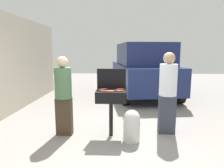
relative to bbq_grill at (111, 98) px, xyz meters
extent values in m
plane|color=gray|center=(0.03, -0.04, -0.80)|extent=(24.00, 24.00, 0.00)
cylinder|color=black|center=(0.00, 0.00, -0.44)|extent=(0.08, 0.08, 0.73)
cube|color=black|center=(0.00, 0.00, 0.04)|extent=(0.60, 0.44, 0.22)
cube|color=black|center=(0.00, 0.22, 0.36)|extent=(0.60, 0.05, 0.42)
cylinder|color=#B74C33|center=(0.17, 0.05, 0.16)|extent=(0.13, 0.03, 0.03)
cylinder|color=#C6593D|center=(-0.14, -0.12, 0.16)|extent=(0.13, 0.04, 0.03)
cylinder|color=#B74C33|center=(-0.03, -0.16, 0.16)|extent=(0.13, 0.04, 0.03)
cylinder|color=#B74C33|center=(-0.01, -0.09, 0.16)|extent=(0.13, 0.03, 0.03)
cylinder|color=#B74C33|center=(0.19, -0.11, 0.16)|extent=(0.13, 0.03, 0.03)
cylinder|color=#AD4228|center=(-0.15, 0.12, 0.16)|extent=(0.13, 0.03, 0.03)
cylinder|color=#AD4228|center=(0.19, 0.12, 0.16)|extent=(0.13, 0.03, 0.03)
cylinder|color=#B74C33|center=(0.11, -0.04, 0.16)|extent=(0.13, 0.04, 0.03)
cylinder|color=#C6593D|center=(-0.19, 0.03, 0.16)|extent=(0.13, 0.03, 0.03)
cylinder|color=#C6593D|center=(0.01, -0.12, 0.16)|extent=(0.13, 0.03, 0.03)
cylinder|color=silver|center=(0.41, -0.24, -0.57)|extent=(0.32, 0.32, 0.46)
sphere|color=silver|center=(0.41, -0.24, -0.34)|extent=(0.31, 0.31, 0.31)
cube|color=#3F3323|center=(-0.97, 0.03, -0.41)|extent=(0.33, 0.18, 0.78)
cylinder|color=#4C724C|center=(-0.97, 0.03, 0.29)|extent=(0.34, 0.34, 0.62)
sphere|color=beige|center=(-0.97, 0.03, 0.71)|extent=(0.23, 0.23, 0.23)
cube|color=#333847|center=(1.17, 0.18, -0.39)|extent=(0.34, 0.19, 0.82)
cylinder|color=silver|center=(1.17, 0.18, 0.34)|extent=(0.36, 0.36, 0.65)
sphere|color=tan|center=(1.17, 0.18, 0.79)|extent=(0.24, 0.24, 0.24)
cube|color=navy|center=(1.06, 4.13, -0.03)|extent=(2.47, 4.61, 0.90)
cube|color=navy|center=(1.09, 3.93, 0.82)|extent=(2.09, 2.81, 0.80)
cylinder|color=black|center=(2.16, 2.72, -0.48)|extent=(0.30, 0.66, 0.64)
cylinder|color=black|center=(0.38, 2.48, -0.48)|extent=(0.30, 0.66, 0.64)
cylinder|color=black|center=(1.75, 5.77, -0.48)|extent=(0.30, 0.66, 0.64)
cylinder|color=black|center=(-0.04, 5.53, -0.48)|extent=(0.30, 0.66, 0.64)
camera|label=1|loc=(0.17, -3.99, 0.92)|focal=32.69mm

